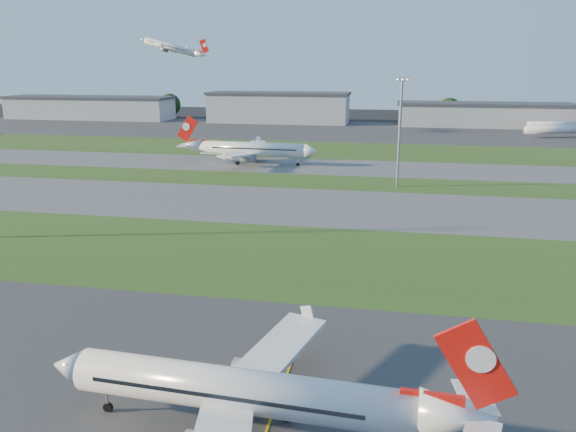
% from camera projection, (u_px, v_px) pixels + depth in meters
% --- Properties ---
extents(grass_strip_a, '(300.00, 34.00, 0.01)m').
position_uv_depth(grass_strip_a, '(296.00, 258.00, 86.26)').
color(grass_strip_a, '#314B19').
rests_on(grass_strip_a, ground).
extents(taxiway_a, '(300.00, 32.00, 0.01)m').
position_uv_depth(taxiway_a, '(324.00, 206.00, 117.54)').
color(taxiway_a, '#515154').
rests_on(taxiway_a, ground).
extents(grass_strip_b, '(300.00, 18.00, 0.01)m').
position_uv_depth(grass_strip_b, '(336.00, 183.00, 141.23)').
color(grass_strip_b, '#314B19').
rests_on(grass_strip_b, ground).
extents(taxiway_b, '(300.00, 26.00, 0.01)m').
position_uv_depth(taxiway_b, '(344.00, 167.00, 162.09)').
color(taxiway_b, '#515154').
rests_on(taxiway_b, ground).
extents(grass_strip_c, '(300.00, 40.00, 0.01)m').
position_uv_depth(grass_strip_c, '(353.00, 151.00, 193.37)').
color(grass_strip_c, '#314B19').
rests_on(grass_strip_c, ground).
extents(apron_far, '(400.00, 80.00, 0.01)m').
position_uv_depth(apron_far, '(364.00, 131.00, 250.25)').
color(apron_far, '#333335').
rests_on(apron_far, ground).
extents(airliner_parked, '(34.25, 29.01, 10.68)m').
position_uv_depth(airliner_parked, '(244.00, 392.00, 44.31)').
color(airliner_parked, silver).
rests_on(airliner_parked, ground).
extents(airliner_taxiing, '(39.93, 33.84, 12.46)m').
position_uv_depth(airliner_taxiing, '(251.00, 149.00, 166.50)').
color(airliner_taxiing, silver).
rests_on(airliner_taxiing, ground).
extents(airliner_departing, '(28.55, 24.19, 8.91)m').
position_uv_depth(airliner_departing, '(171.00, 47.00, 233.46)').
color(airliner_departing, silver).
extents(mini_jet_near, '(27.64, 11.37, 9.48)m').
position_uv_depth(mini_jet_near, '(556.00, 129.00, 227.33)').
color(mini_jet_near, silver).
rests_on(mini_jet_near, ground).
extents(mini_jet_far, '(28.30, 8.69, 9.48)m').
position_uv_depth(mini_jet_far, '(558.00, 125.00, 244.24)').
color(mini_jet_far, silver).
rests_on(mini_jet_far, ground).
extents(light_mast_centre, '(3.20, 0.70, 25.80)m').
position_uv_depth(light_mast_centre, '(400.00, 125.00, 132.74)').
color(light_mast_centre, gray).
rests_on(light_mast_centre, ground).
extents(hangar_far_west, '(91.80, 23.00, 12.20)m').
position_uv_depth(hangar_far_west, '(90.00, 107.00, 304.34)').
color(hangar_far_west, '#9EA1A6').
rests_on(hangar_far_west, ground).
extents(hangar_west, '(71.40, 23.00, 15.20)m').
position_uv_depth(hangar_west, '(279.00, 107.00, 284.87)').
color(hangar_west, '#9EA1A6').
rests_on(hangar_west, ground).
extents(hangar_east, '(81.60, 23.00, 11.20)m').
position_uv_depth(hangar_east, '(484.00, 115.00, 267.21)').
color(hangar_east, '#9EA1A6').
rests_on(hangar_east, ground).
extents(tree_far_west, '(11.00, 11.00, 12.00)m').
position_uv_depth(tree_far_west, '(38.00, 104.00, 323.84)').
color(tree_far_west, black).
rests_on(tree_far_west, ground).
extents(tree_west, '(12.10, 12.10, 13.20)m').
position_uv_depth(tree_west, '(170.00, 105.00, 311.03)').
color(tree_west, black).
rests_on(tree_west, ground).
extents(tree_mid_west, '(9.90, 9.90, 10.80)m').
position_uv_depth(tree_mid_west, '(330.00, 110.00, 291.22)').
color(tree_mid_west, black).
rests_on(tree_mid_west, ground).
extents(tree_mid_east, '(11.55, 11.55, 12.60)m').
position_uv_depth(tree_mid_east, '(449.00, 109.00, 282.90)').
color(tree_mid_east, black).
rests_on(tree_mid_east, ground).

